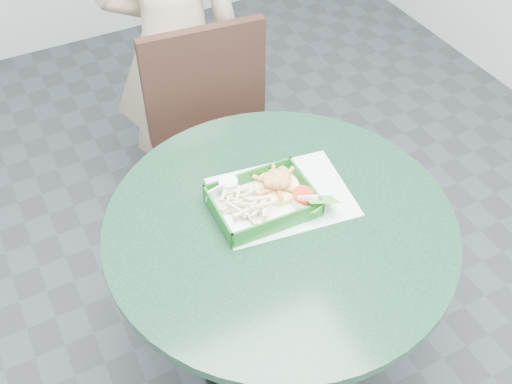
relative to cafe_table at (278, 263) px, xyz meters
name	(u,v)px	position (x,y,z in m)	size (l,w,h in m)	color
floor	(274,360)	(0.00, 0.00, -0.58)	(4.00, 5.00, 0.02)	#303335
cafe_table	(278,263)	(0.00, 0.00, 0.00)	(0.98, 0.98, 0.75)	black
dining_chair	(221,136)	(0.12, 0.66, -0.05)	(0.47, 0.47, 0.93)	#57321C
diner_person	(174,47)	(0.08, 0.99, 0.17)	(0.55, 0.36, 1.50)	beige
placemat	(282,202)	(0.05, 0.08, 0.17)	(0.38, 0.29, 0.00)	silver
food_basket	(263,209)	(-0.02, 0.06, 0.19)	(0.28, 0.20, 0.06)	#175C1B
crab_sandwich	(276,186)	(0.04, 0.10, 0.22)	(0.13, 0.13, 0.07)	#EAC971
fries_pile	(244,205)	(-0.07, 0.08, 0.21)	(0.11, 0.12, 0.04)	beige
sauce_ramekin	(228,189)	(-0.09, 0.15, 0.22)	(0.06, 0.06, 0.03)	silver
garnish_cup	(308,203)	(0.09, 0.01, 0.21)	(0.11, 0.10, 0.04)	silver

